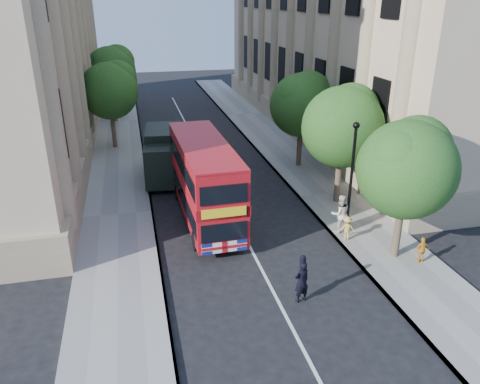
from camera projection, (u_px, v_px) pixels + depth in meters
ground at (288, 321)px, 16.19m from camera, size 120.00×120.00×0.00m
pavement_right at (328, 195)px, 26.37m from camera, size 3.50×80.00×0.12m
pavement_left at (119, 215)px, 23.92m from camera, size 3.50×80.00×0.12m
building_right at (360, 15)px, 37.20m from camera, size 12.00×38.00×18.00m
tree_right_near at (408, 164)px, 18.52m from camera, size 4.00×4.00×6.08m
tree_right_mid at (343, 123)px, 23.83m from camera, size 4.20×4.20×6.37m
tree_right_far at (302, 101)px, 29.27m from camera, size 4.00×4.00×6.15m
tree_left_far at (110, 88)px, 32.99m from camera, size 4.00×4.00×6.30m
tree_left_back at (111, 68)px, 40.07m from camera, size 4.20×4.20×6.65m
lamp_post at (351, 180)px, 21.67m from camera, size 0.32×0.32×5.16m
double_decker_bus at (205, 179)px, 22.81m from camera, size 2.49×8.55×3.92m
box_van at (165, 156)px, 28.15m from camera, size 2.67×5.49×3.03m
police_constable at (302, 282)px, 16.94m from camera, size 0.69×0.55×1.66m
woman_pedestrian at (340, 214)px, 21.74m from camera, size 0.91×0.72×1.85m
child_a at (422, 250)px, 19.36m from camera, size 0.67×0.29×1.14m
child_b at (347, 228)px, 21.17m from camera, size 0.81×0.57×1.14m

